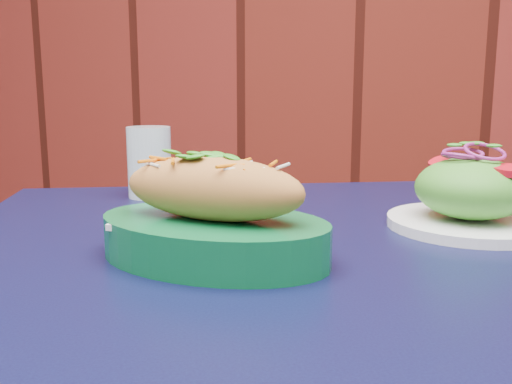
# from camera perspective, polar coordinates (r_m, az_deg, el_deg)

# --- Properties ---
(cafe_table) EXTENTS (1.04, 1.04, 0.75)m
(cafe_table) POSITION_cam_1_polar(r_m,az_deg,el_deg) (0.64, 5.07, -13.23)
(cafe_table) COLOR black
(cafe_table) RESTS_ON ground
(banh_mi_basket) EXTENTS (0.26, 0.19, 0.11)m
(banh_mi_basket) POSITION_cam_1_polar(r_m,az_deg,el_deg) (0.56, -4.32, -2.60)
(banh_mi_basket) COLOR #0B5A2E
(banh_mi_basket) RESTS_ON cafe_table
(salad_plate) EXTENTS (0.20, 0.20, 0.10)m
(salad_plate) POSITION_cam_1_polar(r_m,az_deg,el_deg) (0.73, 20.74, -0.36)
(salad_plate) COLOR white
(salad_plate) RESTS_ON cafe_table
(water_glass) EXTENTS (0.07, 0.07, 0.11)m
(water_glass) POSITION_cam_1_polar(r_m,az_deg,el_deg) (0.89, -10.61, 2.95)
(water_glass) COLOR silver
(water_glass) RESTS_ON cafe_table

